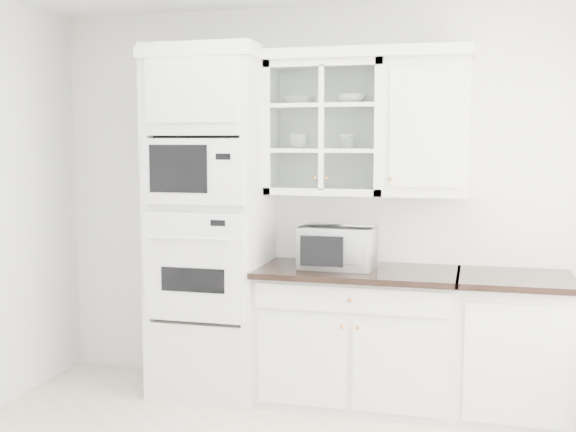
# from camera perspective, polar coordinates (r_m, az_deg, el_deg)

# --- Properties ---
(room_shell) EXTENTS (4.00, 3.50, 2.70)m
(room_shell) POSITION_cam_1_polar(r_m,az_deg,el_deg) (3.82, -0.91, 6.18)
(room_shell) COLOR white
(room_shell) RESTS_ON ground
(oven_column) EXTENTS (0.76, 0.68, 2.40)m
(oven_column) POSITION_cam_1_polar(r_m,az_deg,el_deg) (5.03, -6.11, -0.52)
(oven_column) COLOR white
(oven_column) RESTS_ON ground
(base_cabinet_run) EXTENTS (1.32, 0.67, 0.92)m
(base_cabinet_run) POSITION_cam_1_polar(r_m,az_deg,el_deg) (4.94, 5.52, -9.36)
(base_cabinet_run) COLOR white
(base_cabinet_run) RESTS_ON ground
(extra_base_cabinet) EXTENTS (0.72, 0.67, 0.92)m
(extra_base_cabinet) POSITION_cam_1_polar(r_m,az_deg,el_deg) (4.89, 17.35, -9.77)
(extra_base_cabinet) COLOR white
(extra_base_cabinet) RESTS_ON ground
(upper_cabinet_glass) EXTENTS (0.80, 0.33, 0.90)m
(upper_cabinet_glass) POSITION_cam_1_polar(r_m,az_deg,el_deg) (4.94, 3.05, 6.94)
(upper_cabinet_glass) COLOR white
(upper_cabinet_glass) RESTS_ON room_shell
(upper_cabinet_solid) EXTENTS (0.55, 0.33, 0.90)m
(upper_cabinet_solid) POSITION_cam_1_polar(r_m,az_deg,el_deg) (4.85, 10.94, 6.86)
(upper_cabinet_solid) COLOR white
(upper_cabinet_solid) RESTS_ON room_shell
(crown_molding) EXTENTS (2.14, 0.38, 0.07)m
(crown_molding) POSITION_cam_1_polar(r_m,az_deg,el_deg) (4.97, 1.81, 12.55)
(crown_molding) COLOR white
(crown_molding) RESTS_ON room_shell
(countertop_microwave) EXTENTS (0.50, 0.42, 0.28)m
(countertop_microwave) POSITION_cam_1_polar(r_m,az_deg,el_deg) (4.82, 3.97, -2.45)
(countertop_microwave) COLOR white
(countertop_microwave) RESTS_ON base_cabinet_run
(bowl_a) EXTENTS (0.24, 0.24, 0.05)m
(bowl_a) POSITION_cam_1_polar(r_m,az_deg,el_deg) (4.97, 0.93, 9.10)
(bowl_a) COLOR white
(bowl_a) RESTS_ON upper_cabinet_glass
(bowl_b) EXTENTS (0.23, 0.23, 0.06)m
(bowl_b) POSITION_cam_1_polar(r_m,az_deg,el_deg) (4.90, 4.99, 9.18)
(bowl_b) COLOR white
(bowl_b) RESTS_ON upper_cabinet_glass
(cup_a) EXTENTS (0.15, 0.15, 0.10)m
(cup_a) POSITION_cam_1_polar(r_m,az_deg,el_deg) (4.97, 0.86, 5.92)
(cup_a) COLOR white
(cup_a) RESTS_ON upper_cabinet_glass
(cup_b) EXTENTS (0.11, 0.11, 0.10)m
(cup_b) POSITION_cam_1_polar(r_m,az_deg,el_deg) (4.93, 4.73, 5.89)
(cup_b) COLOR white
(cup_b) RESTS_ON upper_cabinet_glass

